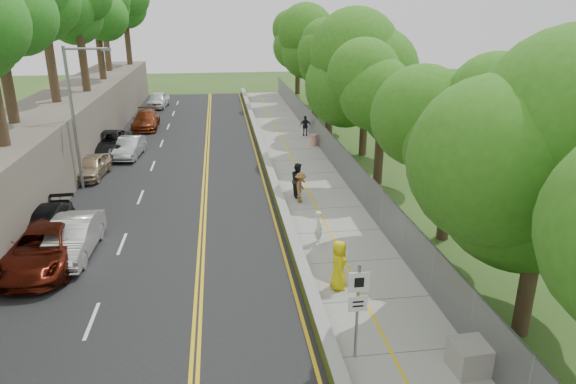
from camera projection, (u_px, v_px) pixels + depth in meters
name	position (u px, v px, depth m)	size (l,w,h in m)	color
ground	(304.00, 306.00, 18.06)	(140.00, 140.00, 0.00)	#33511E
road	(177.00, 179.00, 31.36)	(11.20, 66.00, 0.04)	black
sidewalk	(305.00, 174.00, 32.35)	(4.20, 66.00, 0.05)	gray
jersey_barrier	(269.00, 171.00, 31.97)	(0.42, 66.00, 0.60)	#A7C31C
rock_embankment	(33.00, 153.00, 29.68)	(5.00, 66.00, 4.00)	#595147
chainlink_fence	(338.00, 158.00, 32.29)	(0.04, 66.00, 2.00)	slate
trees_fenceside	(380.00, 59.00, 30.55)	(7.00, 66.00, 14.00)	#397E1D
streetlight	(77.00, 109.00, 28.23)	(2.52, 0.22, 8.00)	gray
signpost	(358.00, 301.00, 14.71)	(0.62, 0.09, 3.10)	gray
construction_barrel	(314.00, 140.00, 38.73)	(0.53, 0.53, 0.86)	red
concrete_block	(475.00, 356.00, 14.70)	(1.32, 0.99, 0.88)	gray
car_1	(73.00, 238.00, 21.50)	(1.65, 4.73, 1.56)	silver
car_2	(45.00, 248.00, 20.58)	(2.59, 5.61, 1.56)	#51150B
car_3	(45.00, 226.00, 22.88)	(1.97, 4.85, 1.41)	black
car_4	(92.00, 166.00, 31.47)	(1.61, 4.00, 1.36)	tan
car_5	(130.00, 147.00, 35.76)	(1.46, 4.19, 1.38)	#B0B3B7
car_6	(108.00, 144.00, 36.34)	(2.63, 5.70, 1.59)	black
car_7	(146.00, 120.00, 44.23)	(2.08, 5.13, 1.49)	maroon
car_8	(158.00, 100.00, 53.65)	(1.86, 4.62, 1.57)	white
painter_0	(339.00, 265.00, 18.83)	(0.93, 0.61, 1.91)	yellow
painter_1	(319.00, 227.00, 22.54)	(0.56, 0.37, 1.53)	white
painter_2	(298.00, 180.00, 28.10)	(0.93, 0.72, 1.91)	black
painter_3	(301.00, 188.00, 27.29)	(1.08, 0.62, 1.67)	brown
person_far	(305.00, 126.00, 41.60)	(0.96, 0.40, 1.63)	black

